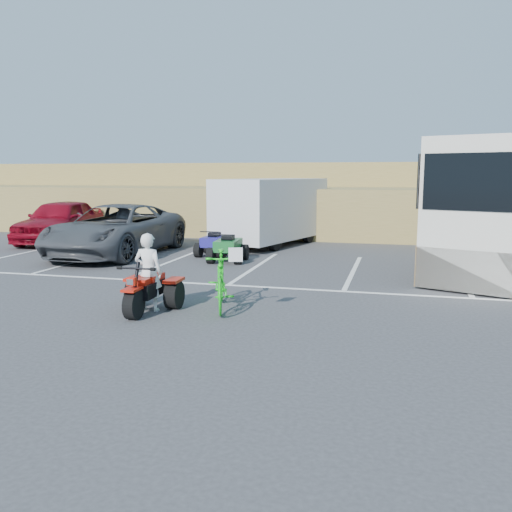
% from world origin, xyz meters
% --- Properties ---
extents(ground, '(100.00, 100.00, 0.00)m').
position_xyz_m(ground, '(0.00, 0.00, 0.00)').
color(ground, '#38383A').
rests_on(ground, ground).
extents(parking_stripes, '(28.00, 5.16, 0.01)m').
position_xyz_m(parking_stripes, '(0.87, 4.07, 0.00)').
color(parking_stripes, white).
rests_on(parking_stripes, ground).
extents(grass_embankment, '(40.00, 8.50, 3.10)m').
position_xyz_m(grass_embankment, '(0.00, 15.48, 1.42)').
color(grass_embankment, olive).
rests_on(grass_embankment, ground).
extents(red_trike_atv, '(1.12, 1.47, 0.94)m').
position_xyz_m(red_trike_atv, '(-0.74, -0.39, 0.00)').
color(red_trike_atv, red).
rests_on(red_trike_atv, ground).
extents(rider, '(0.55, 0.37, 1.50)m').
position_xyz_m(rider, '(-0.74, -0.24, 0.75)').
color(rider, white).
rests_on(rider, ground).
extents(green_dirt_bike, '(1.06, 1.96, 1.13)m').
position_xyz_m(green_dirt_bike, '(0.55, 0.23, 0.57)').
color(green_dirt_bike, '#14BF19').
rests_on(green_dirt_bike, ground).
extents(grey_pickup, '(2.77, 5.85, 1.61)m').
position_xyz_m(grey_pickup, '(-4.96, 6.11, 0.81)').
color(grey_pickup, '#424449').
rests_on(grey_pickup, ground).
extents(red_car, '(2.58, 5.02, 1.63)m').
position_xyz_m(red_car, '(-8.63, 8.48, 0.82)').
color(red_car, maroon).
rests_on(red_car, ground).
extents(cargo_trailer, '(3.45, 5.53, 2.41)m').
position_xyz_m(cargo_trailer, '(-0.66, 9.73, 1.30)').
color(cargo_trailer, silver).
rests_on(cargo_trailer, ground).
extents(quad_atv_blue, '(0.97, 1.30, 0.84)m').
position_xyz_m(quad_atv_blue, '(-1.81, 6.68, 0.00)').
color(quad_atv_blue, navy).
rests_on(quad_atv_blue, ground).
extents(quad_atv_green, '(1.10, 1.42, 0.88)m').
position_xyz_m(quad_atv_green, '(-1.05, 5.70, 0.00)').
color(quad_atv_green, '#155C24').
rests_on(quad_atv_green, ground).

